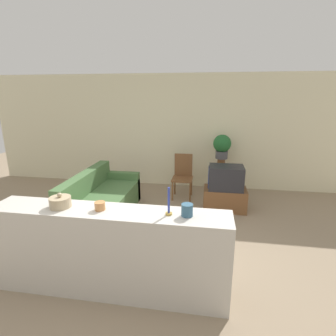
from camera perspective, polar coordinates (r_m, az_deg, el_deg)
name	(u,v)px	position (r m, az deg, el deg)	size (l,w,h in m)	color
ground_plane	(124,267)	(3.78, -9.53, -20.47)	(14.00, 14.00, 0.00)	gray
wall_back	(166,132)	(6.45, -0.38, 7.94)	(9.00, 0.06, 2.70)	beige
couch	(102,202)	(5.05, -14.24, -7.11)	(0.88, 1.91, 0.84)	#476B3D
tv_stand	(225,199)	(5.36, 12.22, -6.59)	(0.83, 0.49, 0.44)	brown
television	(226,177)	(5.21, 12.43, -2.03)	(0.67, 0.47, 0.46)	#232328
wooden_chair	(183,174)	(5.79, 3.24, -1.35)	(0.44, 0.44, 0.96)	brown
plant_stand	(220,175)	(6.20, 11.33, -1.60)	(0.18, 0.18, 0.82)	brown
potted_plant	(222,145)	(6.03, 11.69, 4.84)	(0.40, 0.40, 0.54)	#4C4C51
foreground_counter	(110,252)	(3.17, -12.46, -17.33)	(2.66, 0.44, 1.02)	beige
decorative_bowl	(60,202)	(3.14, -22.41, -6.84)	(0.23, 0.23, 0.17)	tan
candle_jar	(100,206)	(2.94, -14.59, -7.99)	(0.11, 0.11, 0.09)	#C6844C
candlestick	(169,205)	(2.72, 0.17, -8.15)	(0.07, 0.07, 0.30)	#B7933D
coffee_tin	(187,210)	(2.71, 4.18, -9.12)	(0.12, 0.12, 0.13)	#335B75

